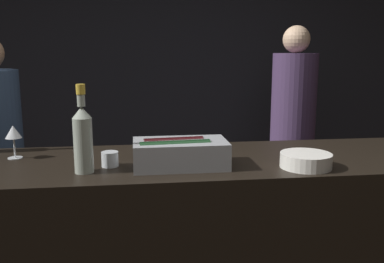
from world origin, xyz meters
name	(u,v)px	position (x,y,z in m)	size (l,w,h in m)	color
wall_back_chalkboard	(162,67)	(0.00, 2.47, 1.40)	(6.40, 0.06, 2.80)	black
ice_bin_with_bottles	(179,152)	(-0.07, 0.22, 1.14)	(0.39, 0.22, 0.12)	#9EA0A5
bowl_white	(306,160)	(0.45, 0.14, 1.11)	(0.21, 0.21, 0.06)	silver
wine_glass	(13,133)	(-0.79, 0.45, 1.19)	(0.07, 0.07, 0.15)	silver
candle_votive	(110,159)	(-0.36, 0.26, 1.11)	(0.07, 0.07, 0.06)	silver
rose_wine_bottle	(83,136)	(-0.46, 0.18, 1.22)	(0.08, 0.08, 0.35)	#9EA899
person_blond_tee	(293,124)	(0.99, 1.71, 0.97)	(0.35, 0.35, 1.74)	black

